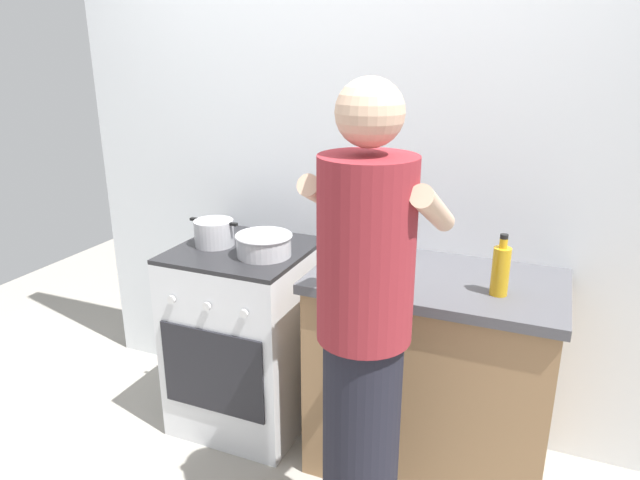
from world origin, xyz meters
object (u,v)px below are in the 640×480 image
at_px(stove_range, 246,336).
at_px(oil_bottle, 501,270).
at_px(pot, 214,233).
at_px(mixing_bowl, 264,244).
at_px(person, 364,347).
at_px(utensil_crock, 398,233).

relative_size(stove_range, oil_bottle, 3.82).
height_order(stove_range, pot, pot).
height_order(mixing_bowl, person, person).
distance_m(stove_range, person, 1.06).
relative_size(utensil_crock, oil_bottle, 1.38).
relative_size(pot, oil_bottle, 1.05).
height_order(stove_range, oil_bottle, oil_bottle).
height_order(utensil_crock, person, person).
relative_size(stove_range, person, 0.53).
height_order(pot, utensil_crock, utensil_crock).
relative_size(pot, person, 0.15).
xyz_separation_m(stove_range, pot, (-0.14, -0.01, 0.51)).
relative_size(oil_bottle, person, 0.14).
bearing_deg(stove_range, utensil_crock, 15.29).
bearing_deg(oil_bottle, mixing_bowl, 177.92).
xyz_separation_m(pot, person, (0.93, -0.58, -0.10)).
distance_m(mixing_bowl, oil_bottle, 1.01).
bearing_deg(person, stove_range, 143.34).
bearing_deg(mixing_bowl, pot, 172.69).
bearing_deg(oil_bottle, utensil_crock, 149.77).
distance_m(pot, utensil_crock, 0.85).
xyz_separation_m(mixing_bowl, oil_bottle, (1.00, -0.04, 0.04)).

